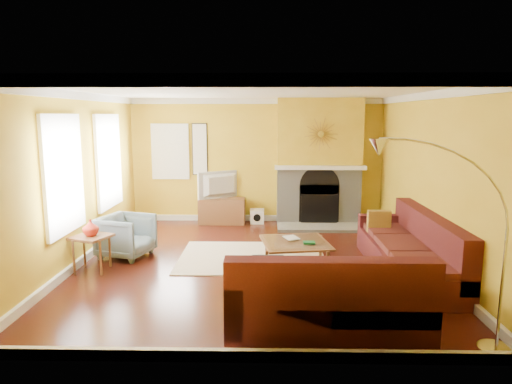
{
  "coord_description": "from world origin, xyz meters",
  "views": [
    {
      "loc": [
        0.19,
        -7.03,
        2.34
      ],
      "look_at": [
        0.04,
        0.4,
        1.09
      ],
      "focal_mm": 32.0,
      "sensor_mm": 36.0,
      "label": 1
    }
  ],
  "objects_px": {
    "side_table": "(92,253)",
    "arc_lamp": "(445,250)",
    "media_console": "(222,211)",
    "sectional_sofa": "(342,252)",
    "armchair": "(126,236)",
    "coffee_table": "(295,253)"
  },
  "relations": [
    {
      "from": "coffee_table",
      "to": "sectional_sofa",
      "type": "bearing_deg",
      "value": -52.0
    },
    {
      "from": "armchair",
      "to": "arc_lamp",
      "type": "relative_size",
      "value": 0.37
    },
    {
      "from": "sectional_sofa",
      "to": "coffee_table",
      "type": "relative_size",
      "value": 3.65
    },
    {
      "from": "media_console",
      "to": "armchair",
      "type": "height_order",
      "value": "armchair"
    },
    {
      "from": "side_table",
      "to": "media_console",
      "type": "bearing_deg",
      "value": 61.81
    },
    {
      "from": "coffee_table",
      "to": "media_console",
      "type": "distance_m",
      "value": 3.16
    },
    {
      "from": "armchair",
      "to": "arc_lamp",
      "type": "xyz_separation_m",
      "value": [
        4.05,
        -3.05,
        0.71
      ]
    },
    {
      "from": "media_console",
      "to": "armchair",
      "type": "xyz_separation_m",
      "value": [
        -1.37,
        -2.42,
        0.08
      ]
    },
    {
      "from": "armchair",
      "to": "side_table",
      "type": "height_order",
      "value": "armchair"
    },
    {
      "from": "sectional_sofa",
      "to": "side_table",
      "type": "height_order",
      "value": "sectional_sofa"
    },
    {
      "from": "coffee_table",
      "to": "media_console",
      "type": "height_order",
      "value": "media_console"
    },
    {
      "from": "arc_lamp",
      "to": "sectional_sofa",
      "type": "bearing_deg",
      "value": 109.3
    },
    {
      "from": "sectional_sofa",
      "to": "side_table",
      "type": "distance_m",
      "value": 3.72
    },
    {
      "from": "media_console",
      "to": "sectional_sofa",
      "type": "bearing_deg",
      "value": -60.63
    },
    {
      "from": "armchair",
      "to": "side_table",
      "type": "xyz_separation_m",
      "value": [
        -0.31,
        -0.71,
        -0.08
      ]
    },
    {
      "from": "media_console",
      "to": "arc_lamp",
      "type": "bearing_deg",
      "value": -63.93
    },
    {
      "from": "coffee_table",
      "to": "media_console",
      "type": "relative_size",
      "value": 1.0
    },
    {
      "from": "side_table",
      "to": "arc_lamp",
      "type": "height_order",
      "value": "arc_lamp"
    },
    {
      "from": "coffee_table",
      "to": "armchair",
      "type": "height_order",
      "value": "armchair"
    },
    {
      "from": "arc_lamp",
      "to": "armchair",
      "type": "bearing_deg",
      "value": 142.99
    },
    {
      "from": "coffee_table",
      "to": "armchair",
      "type": "distance_m",
      "value": 2.82
    },
    {
      "from": "armchair",
      "to": "sectional_sofa",
      "type": "bearing_deg",
      "value": -92.5
    }
  ]
}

